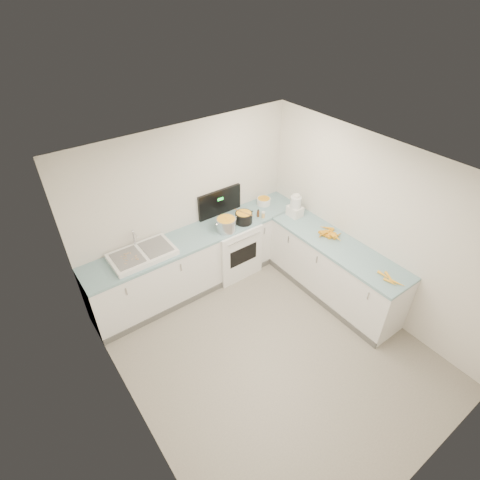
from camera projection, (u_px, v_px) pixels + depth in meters
floor at (271, 351)px, 4.96m from camera, size 3.50×4.00×0.00m
ceiling at (284, 183)px, 3.48m from camera, size 3.50×4.00×0.00m
wall_back at (188, 207)px, 5.52m from camera, size 3.50×0.00×2.50m
wall_front at (443, 422)px, 2.92m from camera, size 3.50×0.00×2.50m
wall_left at (130, 360)px, 3.39m from camera, size 0.00×4.00×2.50m
wall_right at (374, 229)px, 5.05m from camera, size 0.00×4.00×2.50m
counter_back at (201, 258)px, 5.79m from camera, size 3.50×0.62×0.94m
counter_right at (334, 270)px, 5.57m from camera, size 0.62×2.20×0.94m
stove at (231, 246)px, 6.04m from camera, size 0.76×0.65×1.36m
sink at (142, 254)px, 5.06m from camera, size 0.86×0.52×0.31m
steel_pot at (226, 225)px, 5.53m from camera, size 0.38×0.38×0.22m
black_pot at (244, 218)px, 5.71m from camera, size 0.32×0.32×0.19m
wooden_spoon at (244, 212)px, 5.64m from camera, size 0.12×0.32×0.01m
mixing_bowl at (264, 201)px, 6.16m from camera, size 0.28×0.28×0.11m
extract_bottle at (258, 214)px, 5.85m from camera, size 0.04×0.04×0.11m
spice_jar at (263, 215)px, 5.83m from camera, size 0.05×0.05×0.09m
food_processor at (295, 207)px, 5.81m from camera, size 0.18×0.22×0.38m
carrot_pile at (329, 233)px, 5.45m from camera, size 0.35×0.48×0.09m
peeled_carrots at (390, 279)px, 4.68m from camera, size 0.16×0.37×0.04m
peelings at (130, 257)px, 4.94m from camera, size 0.21×0.25×0.01m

